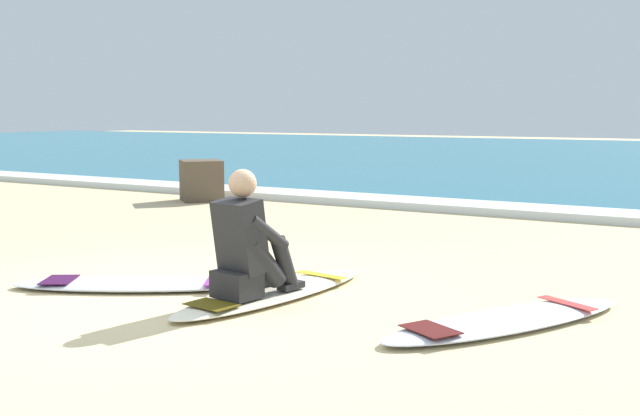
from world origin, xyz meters
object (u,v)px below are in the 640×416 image
Objects in this scene: surfboard_main at (274,292)px; surfer_seated at (248,247)px; shoreline_rock at (201,181)px; surfboard_spare_far at (507,320)px; surfboard_spare_near at (141,284)px.

surfboard_main is 2.29× the size of surfer_seated.
surfboard_main is at bearing -45.47° from shoreline_rock.
surfer_seated reaches higher than shoreline_rock.
surfboard_main is at bearing 83.77° from surfer_seated.
surfboard_spare_far is 7.98m from shoreline_rock.
surfer_seated is at bearing -166.34° from surfboard_spare_far.
surfboard_spare_far is (2.91, 0.47, -0.00)m from surfboard_spare_near.
surfboard_spare_far is at bearing -35.40° from shoreline_rock.
surfboard_spare_near is at bearing -54.79° from shoreline_rock.
surfer_seated is 6.89m from shoreline_rock.
surfboard_main is at bearing -175.13° from surfboard_spare_far.
surfer_seated is 0.45× the size of surfboard_spare_far.
surfboard_main and surfboard_spare_far have the same top height.
surfboard_main is 0.50m from surfer_seated.
shoreline_rock is (-3.60, 5.10, 0.29)m from surfboard_spare_near.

